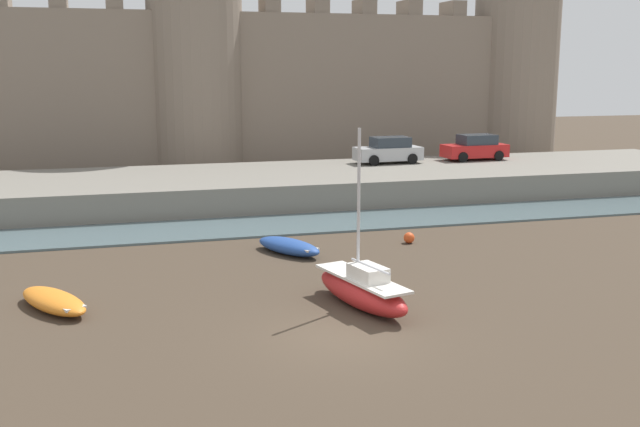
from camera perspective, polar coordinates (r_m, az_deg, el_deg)
name	(u,v)px	position (r m, az deg, el deg)	size (l,w,h in m)	color
ground_plane	(340,336)	(21.20, 1.57, -9.32)	(160.00, 160.00, 0.00)	#423528
water_channel	(247,227)	(35.08, -5.59, -1.02)	(80.00, 4.50, 0.10)	slate
quay_road	(224,188)	(41.99, -7.35, 1.94)	(61.37, 10.00, 1.52)	slate
castle	(196,69)	(53.29, -9.43, 10.81)	(56.63, 7.26, 19.56)	gray
rowboat_near_channel_right	(289,246)	(30.10, -2.40, -2.48)	(2.67, 3.49, 0.61)	#234793
rowboat_midflat_right	(54,301)	(24.69, -19.63, -6.26)	(2.75, 3.60, 0.56)	orange
sailboat_foreground_left	(362,289)	(23.45, 3.23, -5.79)	(2.30, 4.74, 5.58)	red
mooring_buoy_mid_mud	(409,238)	(32.09, 6.80, -1.85)	(0.47, 0.47, 0.47)	#E04C1E
car_quay_centre_west	(475,148)	(48.97, 11.74, 4.92)	(4.16, 2.00, 1.62)	red
car_quay_east	(389,151)	(46.53, 5.25, 4.79)	(4.16, 2.00, 1.62)	#B2B5B7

